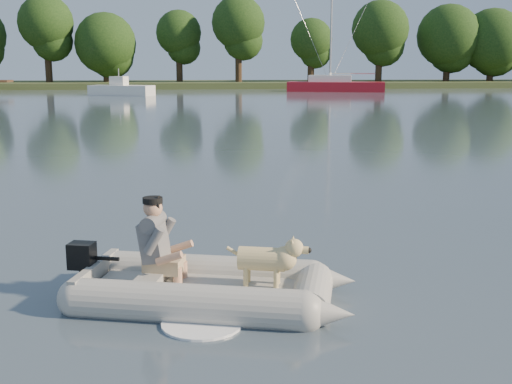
{
  "coord_description": "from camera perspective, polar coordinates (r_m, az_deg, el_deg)",
  "views": [
    {
      "loc": [
        -0.3,
        -7.05,
        2.52
      ],
      "look_at": [
        0.46,
        1.7,
        0.75
      ],
      "focal_mm": 45.0,
      "sensor_mm": 36.0,
      "label": 1
    }
  ],
  "objects": [
    {
      "name": "outboard_motor",
      "position": [
        7.37,
        -15.15,
        -6.8
      ],
      "size": [
        0.41,
        0.33,
        0.68
      ],
      "primitive_type": null,
      "rotation": [
        0.0,
        0.0,
        -0.24
      ],
      "color": "black",
      "rests_on": "dinghy"
    },
    {
      "name": "treeline",
      "position": [
        68.74,
        2.54,
        13.71
      ],
      "size": [
        91.34,
        7.35,
        9.27
      ],
      "color": "#332316",
      "rests_on": "shore_bank"
    },
    {
      "name": "dinghy",
      "position": [
        6.85,
        -4.17,
        -5.74
      ],
      "size": [
        4.82,
        4.02,
        1.21
      ],
      "primitive_type": null,
      "rotation": [
        0.0,
        0.0,
        -0.24
      ],
      "color": "#A5A59F",
      "rests_on": "water"
    },
    {
      "name": "sailboat",
      "position": [
        58.75,
        7.02,
        9.36
      ],
      "size": [
        8.96,
        4.58,
        11.81
      ],
      "rotation": [
        0.0,
        0.0,
        -0.24
      ],
      "color": "maroon",
      "rests_on": "water"
    },
    {
      "name": "water",
      "position": [
        7.49,
        -2.41,
        -8.26
      ],
      "size": [
        160.0,
        160.0,
        0.0
      ],
      "primitive_type": "plane",
      "color": "#4E5C6A",
      "rests_on": "ground"
    },
    {
      "name": "man",
      "position": [
        7.01,
        -8.93,
        -4.05
      ],
      "size": [
        0.74,
        0.67,
        0.93
      ],
      "primitive_type": null,
      "rotation": [
        0.0,
        0.0,
        -0.24
      ],
      "color": "slate",
      "rests_on": "dinghy"
    },
    {
      "name": "motorboat",
      "position": [
        52.36,
        -11.89,
        9.49
      ],
      "size": [
        5.53,
        3.64,
        2.19
      ],
      "primitive_type": null,
      "rotation": [
        0.0,
        0.0,
        -0.35
      ],
      "color": "white",
      "rests_on": "water"
    },
    {
      "name": "dog",
      "position": [
        6.81,
        0.53,
        -6.32
      ],
      "size": [
        0.85,
        0.47,
        0.54
      ],
      "primitive_type": null,
      "rotation": [
        0.0,
        0.0,
        -0.24
      ],
      "color": "#D0B678",
      "rests_on": "dinghy"
    },
    {
      "name": "shore_bank",
      "position": [
        69.09,
        -4.75,
        9.48
      ],
      "size": [
        160.0,
        12.0,
        0.7
      ],
      "primitive_type": "cube",
      "color": "#47512D",
      "rests_on": "water"
    }
  ]
}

